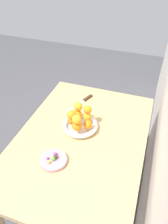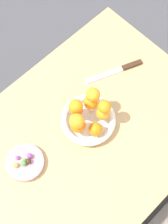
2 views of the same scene
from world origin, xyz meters
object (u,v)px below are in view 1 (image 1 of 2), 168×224
object	(u,v)px
orange_3	(88,117)
orange_5	(72,114)
orange_2	(88,124)
candy_ball_5	(53,158)
candy_ball_4	(52,158)
orange_1	(77,126)
candy_ball_2	(53,158)
orange_4	(78,114)
knife	(82,102)
fruit_bowl	(80,126)
candy_ball_3	(55,154)
candy_dish	(53,160)
candy_ball_6	(49,162)
dining_table	(81,147)
candy_ball_1	(54,159)
orange_6	(78,107)
orange_8	(77,119)
orange_0	(71,120)
candy_ball_0	(48,158)
orange_7	(88,110)
candy_ball_7	(56,157)

from	to	relation	value
orange_3	orange_5	world-z (taller)	orange_5
orange_2	candy_ball_5	size ratio (longest dim) A/B	3.49
orange_5	candy_ball_4	bearing A→B (deg)	-1.79
orange_1	candy_ball_2	size ratio (longest dim) A/B	3.86
candy_ball_2	candy_ball_5	world-z (taller)	same
orange_4	knife	bearing A→B (deg)	-168.23
fruit_bowl	candy_ball_5	xyz separation A→B (m)	(0.29, -0.05, 0.01)
orange_1	candy_ball_3	world-z (taller)	orange_1
orange_3	orange_4	distance (m)	0.07
candy_ball_2	orange_1	bearing A→B (deg)	169.04
candy_dish	candy_ball_6	world-z (taller)	candy_ball_6
candy_ball_5	dining_table	bearing A→B (deg)	159.35
candy_ball_1	candy_ball_2	distance (m)	0.01
orange_1	orange_6	bearing A→B (deg)	-163.90
candy_ball_2	knife	xyz separation A→B (m)	(-0.55, -0.03, -0.02)
fruit_bowl	orange_5	distance (m)	0.11
fruit_bowl	candy_ball_6	world-z (taller)	same
orange_3	fruit_bowl	bearing A→B (deg)	-36.13
dining_table	knife	bearing A→B (deg)	-161.98
orange_3	knife	bearing A→B (deg)	-152.15
orange_5	orange_6	world-z (taller)	orange_6
candy_dish	orange_5	xyz separation A→B (m)	(-0.27, 0.00, 0.11)
orange_5	knife	size ratio (longest dim) A/B	0.22
orange_8	candy_ball_6	distance (m)	0.28
orange_0	orange_8	world-z (taller)	orange_8
orange_0	candy_ball_5	distance (m)	0.27
fruit_bowl	candy_ball_2	bearing A→B (deg)	-8.90
candy_ball_4	candy_ball_5	world-z (taller)	candy_ball_5
orange_1	candy_ball_0	xyz separation A→B (m)	(0.24, -0.08, -0.04)
candy_dish	candy_ball_1	bearing A→B (deg)	38.46
candy_dish	orange_6	world-z (taller)	orange_6
orange_7	candy_ball_1	distance (m)	0.37
candy_ball_0	candy_ball_1	distance (m)	0.03
candy_ball_3	candy_ball_7	world-z (taller)	same
dining_table	orange_6	distance (m)	0.26
dining_table	orange_3	distance (m)	0.20
candy_ball_2	candy_ball_0	bearing A→B (deg)	-74.94
orange_1	candy_ball_0	bearing A→B (deg)	-17.20
orange_2	candy_ball_0	world-z (taller)	orange_2
orange_7	knife	bearing A→B (deg)	-151.62
orange_0	candy_ball_7	world-z (taller)	orange_0
candy_ball_6	knife	bearing A→B (deg)	-177.90
fruit_bowl	candy_ball_5	world-z (taller)	fruit_bowl
candy_dish	orange_3	xyz separation A→B (m)	(-0.34, 0.08, 0.06)
candy_ball_0	candy_ball_4	world-z (taller)	same
candy_ball_4	candy_ball_5	size ratio (longest dim) A/B	0.93
dining_table	candy_ball_7	world-z (taller)	candy_ball_7
orange_6	candy_ball_2	world-z (taller)	orange_6
orange_1	orange_8	size ratio (longest dim) A/B	1.07
candy_ball_0	knife	distance (m)	0.56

